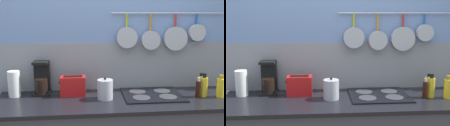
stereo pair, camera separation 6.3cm
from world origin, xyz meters
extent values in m
cube|color=#7293C6|center=(0.00, 0.38, 1.30)|extent=(7.20, 0.06, 2.60)
cube|color=gray|center=(0.00, 0.37, 1.16)|extent=(7.20, 0.07, 0.49)
cylinder|color=#B7BABF|center=(0.71, 0.32, 1.70)|extent=(1.19, 0.02, 0.02)
cylinder|color=gold|center=(0.27, 0.32, 1.63)|extent=(0.02, 0.02, 0.13)
cylinder|color=#B7BABF|center=(0.27, 0.30, 1.46)|extent=(0.21, 0.06, 0.21)
cylinder|color=orange|center=(0.52, 0.32, 1.61)|extent=(0.02, 0.02, 0.17)
cylinder|color=#B7BABF|center=(0.52, 0.30, 1.43)|extent=(0.19, 0.06, 0.19)
cylinder|color=red|center=(0.78, 0.32, 1.63)|extent=(0.02, 0.02, 0.13)
cylinder|color=#B7BABF|center=(0.78, 0.30, 1.44)|extent=(0.25, 0.04, 0.25)
cylinder|color=#1959B2|center=(1.00, 0.32, 1.64)|extent=(0.02, 0.02, 0.11)
cylinder|color=#B7BABF|center=(1.00, 0.30, 1.50)|extent=(0.17, 0.06, 0.17)
cube|color=black|center=(0.00, 0.00, 0.89)|extent=(3.28, 0.68, 0.03)
cylinder|color=white|center=(-0.84, 0.18, 1.03)|extent=(0.11, 0.11, 0.25)
cube|color=black|center=(-0.59, 0.22, 0.92)|extent=(0.17, 0.18, 0.02)
cube|color=black|center=(-0.59, 0.28, 1.07)|extent=(0.15, 0.06, 0.33)
cylinder|color=black|center=(-0.59, 0.20, 1.00)|extent=(0.12, 0.12, 0.14)
cube|color=black|center=(-0.59, 0.24, 1.23)|extent=(0.15, 0.13, 0.02)
cube|color=red|center=(-0.28, 0.16, 1.00)|extent=(0.24, 0.14, 0.19)
cube|color=black|center=(-0.28, 0.13, 1.10)|extent=(0.18, 0.02, 0.00)
cube|color=black|center=(-0.28, 0.18, 1.10)|extent=(0.18, 0.02, 0.00)
cube|color=black|center=(-0.41, 0.16, 1.04)|extent=(0.02, 0.02, 0.02)
cylinder|color=#B7BABF|center=(0.02, 0.02, 1.00)|extent=(0.15, 0.15, 0.18)
sphere|color=black|center=(0.02, 0.02, 1.10)|extent=(0.02, 0.02, 0.02)
cube|color=black|center=(0.49, 0.08, 0.91)|extent=(0.57, 0.48, 0.01)
cylinder|color=#38383D|center=(0.36, -0.01, 0.92)|extent=(0.17, 0.17, 0.00)
cylinder|color=#38383D|center=(0.62, -0.01, 0.92)|extent=(0.17, 0.17, 0.00)
cylinder|color=#38383D|center=(0.36, 0.18, 0.92)|extent=(0.17, 0.17, 0.00)
cylinder|color=#38383D|center=(0.62, 0.18, 0.92)|extent=(0.17, 0.17, 0.00)
cylinder|color=#33140F|center=(0.91, -0.02, 0.99)|extent=(0.04, 0.04, 0.16)
cylinder|color=beige|center=(0.91, -0.02, 1.09)|extent=(0.02, 0.02, 0.03)
cylinder|color=yellow|center=(0.97, 0.00, 1.00)|extent=(0.07, 0.07, 0.19)
cylinder|color=black|center=(0.97, 0.00, 1.12)|extent=(0.04, 0.04, 0.04)
cylinder|color=yellow|center=(1.05, 0.22, 0.98)|extent=(0.06, 0.06, 0.15)
cylinder|color=black|center=(1.05, 0.22, 1.07)|extent=(0.03, 0.03, 0.03)
cylinder|color=yellow|center=(1.12, -0.03, 1.00)|extent=(0.07, 0.07, 0.18)
cylinder|color=#B28C19|center=(1.12, -0.03, 1.11)|extent=(0.04, 0.04, 0.04)
camera|label=1|loc=(-0.14, -2.21, 1.67)|focal=40.00mm
camera|label=2|loc=(-0.07, -2.22, 1.67)|focal=40.00mm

